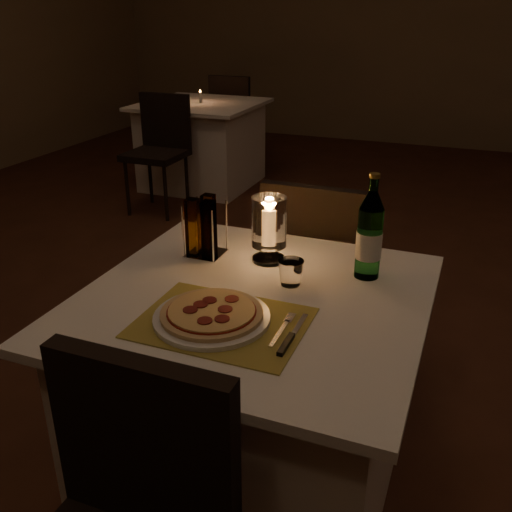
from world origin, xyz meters
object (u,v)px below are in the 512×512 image
at_px(pizza, 212,312).
at_px(tumbler, 291,273).
at_px(hurricane_candle, 269,224).
at_px(chair_far, 317,261).
at_px(water_bottle, 369,237).
at_px(neighbor_table_left, 202,144).
at_px(main_table, 254,396).
at_px(plate, 212,318).

bearing_deg(pizza, tumbler, 66.18).
bearing_deg(hurricane_candle, pizza, -90.52).
xyz_separation_m(chair_far, pizza, (-0.05, -0.89, 0.22)).
xyz_separation_m(tumbler, water_bottle, (0.21, 0.14, 0.10)).
bearing_deg(tumbler, hurricane_candle, 131.15).
relative_size(pizza, neighbor_table_left, 0.28).
bearing_deg(tumbler, neighbor_table_left, 121.13).
bearing_deg(main_table, pizza, -105.52).
bearing_deg(main_table, hurricane_candle, 100.31).
distance_m(water_bottle, hurricane_candle, 0.33).
bearing_deg(tumbler, plate, -113.83).
height_order(pizza, hurricane_candle, hurricane_candle).
height_order(pizza, tumbler, tumbler).
distance_m(tumbler, hurricane_candle, 0.21).
height_order(hurricane_candle, neighbor_table_left, hurricane_candle).
height_order(plate, water_bottle, water_bottle).
height_order(chair_far, water_bottle, water_bottle).
relative_size(chair_far, pizza, 3.21).
relative_size(chair_far, water_bottle, 2.69).
xyz_separation_m(main_table, pizza, (-0.05, -0.18, 0.39)).
relative_size(main_table, water_bottle, 2.98).
distance_m(main_table, pizza, 0.44).
relative_size(plate, hurricane_candle, 1.44).
xyz_separation_m(plate, hurricane_candle, (0.00, 0.43, 0.12)).
bearing_deg(chair_far, hurricane_candle, -95.70).
bearing_deg(main_table, water_bottle, 41.90).
distance_m(pizza, neighbor_table_left, 3.78).
xyz_separation_m(plate, pizza, (0.00, 0.00, 0.02)).
relative_size(plate, tumbler, 4.01).
bearing_deg(pizza, hurricane_candle, 89.48).
bearing_deg(plate, water_bottle, 52.48).
relative_size(plate, neighbor_table_left, 0.32).
distance_m(main_table, tumbler, 0.43).
bearing_deg(chair_far, tumbler, -82.60).
bearing_deg(neighbor_table_left, tumbler, -58.87).
bearing_deg(main_table, chair_far, 90.00).
height_order(chair_far, pizza, chair_far).
height_order(pizza, neighbor_table_left, pizza).
xyz_separation_m(tumbler, hurricane_candle, (-0.12, 0.14, 0.09)).
xyz_separation_m(main_table, water_bottle, (0.28, 0.25, 0.50)).
bearing_deg(main_table, plate, -105.52).
distance_m(plate, water_bottle, 0.56).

